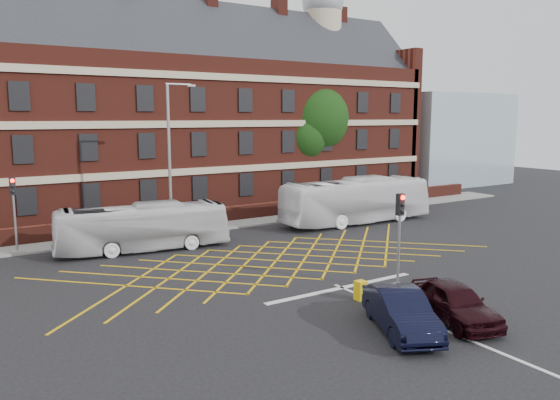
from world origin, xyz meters
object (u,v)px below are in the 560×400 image
bus_right (356,201)px  street_lamp (171,187)px  car_maroon (454,302)px  car_navy (401,311)px  deciduous_tree (310,124)px  traffic_light_far (15,223)px  utility_cabinet (360,290)px  traffic_light_near (399,251)px  bus_left (143,227)px

bus_right → street_lamp: bearing=84.3°
bus_right → car_maroon: 19.00m
street_lamp → car_navy: bearing=-85.6°
deciduous_tree → street_lamp: (-16.71, -8.82, -3.54)m
bus_right → deciduous_tree: 12.37m
traffic_light_far → utility_cabinet: (10.95, -16.04, -1.36)m
deciduous_tree → street_lamp: 19.23m
car_navy → traffic_light_near: bearing=71.4°
car_maroon → traffic_light_near: traffic_light_near is taller
street_lamp → traffic_light_far: bearing=170.4°
car_navy → traffic_light_far: size_ratio=1.05×
car_navy → traffic_light_far: (-9.90, 19.39, 1.02)m
bus_right → street_lamp: street_lamp is taller
deciduous_tree → traffic_light_far: 26.78m
bus_right → deciduous_tree: size_ratio=1.08×
utility_cabinet → traffic_light_near: bearing=3.8°
utility_cabinet → deciduous_tree: bearing=58.6°
traffic_light_near → deciduous_tree: bearing=62.7°
deciduous_tree → traffic_light_far: size_ratio=2.52×
street_lamp → deciduous_tree: bearing=27.8°
bus_right → car_navy: 19.99m
car_navy → car_maroon: car_navy is taller
bus_left → car_navy: bus_left is taller
bus_right → traffic_light_far: size_ratio=2.72×
car_navy → traffic_light_far: traffic_light_far is taller
bus_left → deciduous_tree: 22.35m
bus_left → bus_right: size_ratio=0.83×
deciduous_tree → traffic_light_near: (-12.00, -23.26, -5.10)m
car_maroon → deciduous_tree: deciduous_tree is taller
traffic_light_far → utility_cabinet: traffic_light_far is taller
traffic_light_far → bus_left: bearing=-25.2°
car_maroon → street_lamp: bearing=118.3°
traffic_light_near → utility_cabinet: bearing=-176.2°
utility_cabinet → bus_left: bearing=110.0°
bus_left → street_lamp: street_lamp is taller
car_navy → traffic_light_near: size_ratio=1.05×
traffic_light_near → traffic_light_far: same height
traffic_light_near → street_lamp: bearing=108.1°
traffic_light_far → utility_cabinet: size_ratio=5.28×
bus_right → car_maroon: bearing=152.5°
traffic_light_far → street_lamp: size_ratio=0.45×
car_navy → traffic_light_near: traffic_light_near is taller
bus_left → deciduous_tree: bearing=-53.4°
utility_cabinet → car_navy: bearing=-107.3°
car_maroon → deciduous_tree: size_ratio=0.40×
car_navy → deciduous_tree: deciduous_tree is taller
traffic_light_near → car_navy: bearing=-133.6°
car_navy → street_lamp: 18.18m
street_lamp → utility_cabinet: 15.08m
traffic_light_far → utility_cabinet: 19.47m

